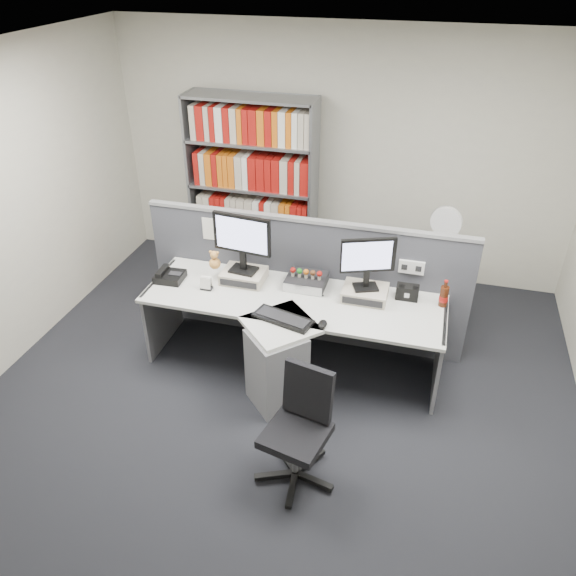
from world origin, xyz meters
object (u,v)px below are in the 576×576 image
(desktop_pc, at_px, (306,281))
(mouse, at_px, (323,324))
(desk_phone, at_px, (169,276))
(keyboard, at_px, (283,318))
(desk_fan, at_px, (446,225))
(filing_cabinet, at_px, (436,285))
(monitor_left, at_px, (242,239))
(monitor_right, at_px, (368,259))
(desk, at_px, (286,337))
(shelving_unit, at_px, (253,190))
(office_chair, at_px, (300,424))
(cola_bottle, at_px, (444,296))
(desk_calendar, at_px, (206,284))
(speaker, at_px, (407,292))

(desktop_pc, relative_size, mouse, 3.02)
(mouse, height_order, desk_phone, desk_phone)
(desktop_pc, distance_m, keyboard, 0.57)
(desk_phone, xyz_separation_m, desk_fan, (2.36, 1.18, 0.26))
(filing_cabinet, bearing_deg, mouse, -119.61)
(desktop_pc, bearing_deg, monitor_left, -173.78)
(monitor_right, bearing_deg, desk, -147.20)
(keyboard, relative_size, shelving_unit, 0.26)
(filing_cabinet, bearing_deg, office_chair, -109.35)
(shelving_unit, bearing_deg, desk, -64.04)
(desk_phone, xyz_separation_m, cola_bottle, (2.41, 0.23, 0.05))
(monitor_left, distance_m, office_chair, 1.74)
(mouse, bearing_deg, keyboard, 179.93)
(desk_calendar, bearing_deg, office_chair, -44.51)
(desktop_pc, xyz_separation_m, mouse, (0.27, -0.57, -0.02))
(cola_bottle, height_order, shelving_unit, shelving_unit)
(desk_phone, bearing_deg, shelving_unit, 80.96)
(monitor_right, relative_size, desk_calendar, 3.81)
(monitor_left, distance_m, filing_cabinet, 2.14)
(desk_phone, relative_size, filing_cabinet, 0.36)
(filing_cabinet, distance_m, desk_fan, 0.67)
(keyboard, xyz_separation_m, mouse, (0.33, -0.00, 0.01))
(desktop_pc, relative_size, keyboard, 0.66)
(desk, height_order, cola_bottle, cola_bottle)
(speaker, height_order, shelving_unit, shelving_unit)
(speaker, bearing_deg, desk_phone, -173.08)
(monitor_left, distance_m, desk_phone, 0.78)
(keyboard, relative_size, cola_bottle, 2.15)
(monitor_right, distance_m, cola_bottle, 0.72)
(desk, height_order, desk_fan, desk_fan)
(monitor_left, height_order, desk_phone, monitor_left)
(desk_calendar, relative_size, cola_bottle, 0.50)
(desk_calendar, relative_size, office_chair, 0.14)
(mouse, xyz_separation_m, office_chair, (0.03, -0.84, -0.27))
(cola_bottle, distance_m, filing_cabinet, 1.06)
(desk_calendar, xyz_separation_m, desk_fan, (1.97, 1.24, 0.25))
(monitor_right, relative_size, cola_bottle, 1.92)
(desk_calendar, bearing_deg, speaker, 10.34)
(monitor_right, xyz_separation_m, desk_phone, (-1.75, -0.17, -0.34))
(monitor_right, bearing_deg, mouse, -117.20)
(cola_bottle, bearing_deg, office_chair, -121.96)
(mouse, height_order, office_chair, office_chair)
(mouse, bearing_deg, shelving_unit, 122.07)
(monitor_left, bearing_deg, desk, -37.27)
(monitor_left, relative_size, desk_fan, 1.06)
(shelving_unit, bearing_deg, desk_fan, -12.08)
(monitor_left, relative_size, office_chair, 0.62)
(filing_cabinet, bearing_deg, monitor_right, -120.76)
(desk_phone, xyz_separation_m, office_chair, (1.53, -1.18, -0.29))
(desk_phone, xyz_separation_m, shelving_unit, (0.26, 1.63, 0.22))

